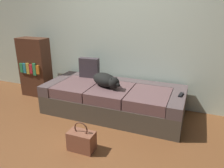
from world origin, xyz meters
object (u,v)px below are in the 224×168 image
Objects in this scene: dog_dark at (106,80)px; handbag at (82,141)px; bookshelf at (35,67)px; tv_remote at (181,95)px; couch at (113,100)px; throw_pillow at (89,68)px.

dog_dark is 1.09m from handbag.
tv_remote is at bearing -3.77° from bookshelf.
couch is 0.74m from throw_pillow.
bookshelf is (-1.65, 0.17, 0.32)m from couch.
bookshelf is (-2.68, 0.18, 0.08)m from tv_remote.
bookshelf reaches higher than tv_remote.
tv_remote is at bearing 3.18° from dog_dark.
dog_dark is 3.87× the size of tv_remote.
dog_dark reaches higher than handbag.
dog_dark is at bearing -8.69° from bookshelf.
bookshelf reaches higher than throw_pillow.
tv_remote is at bearing -0.21° from couch.
bookshelf is at bearing 171.31° from dog_dark.
throw_pillow is 0.90× the size of handbag.
bookshelf is at bearing 143.57° from handbag.
couch is 1.69m from bookshelf.
throw_pillow is 1.53m from handbag.
dog_dark reaches higher than tv_remote.
bookshelf reaches higher than couch.
couch is at bearing -5.97° from bookshelf.
tv_remote reaches higher than handbag.
dog_dark is 1.54× the size of handbag.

